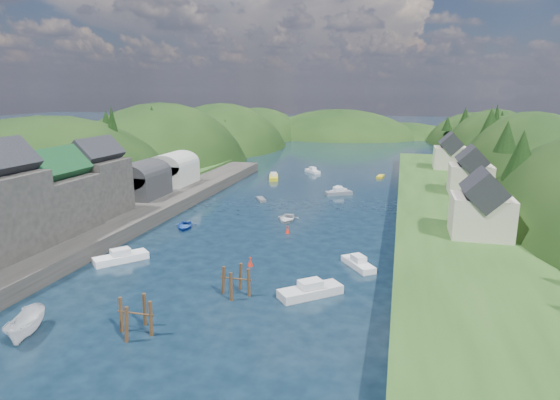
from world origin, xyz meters
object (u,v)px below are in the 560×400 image
(piling_cluster_near, at_px, (136,320))
(channel_buoy_far, at_px, (287,230))
(channel_buoy_near, at_px, (250,262))
(piling_cluster_far, at_px, (236,284))

(piling_cluster_near, xyz_separation_m, channel_buoy_far, (5.59, 30.80, -0.78))
(piling_cluster_near, distance_m, channel_buoy_near, 17.75)
(channel_buoy_far, bearing_deg, channel_buoy_near, -94.83)
(channel_buoy_near, bearing_deg, piling_cluster_far, -82.26)
(piling_cluster_near, distance_m, channel_buoy_far, 31.32)
(piling_cluster_far, height_order, channel_buoy_near, piling_cluster_far)
(piling_cluster_near, bearing_deg, channel_buoy_far, 79.72)
(piling_cluster_near, bearing_deg, channel_buoy_near, 75.51)
(piling_cluster_near, bearing_deg, piling_cluster_far, 59.46)
(piling_cluster_far, xyz_separation_m, channel_buoy_far, (0.09, 21.48, -0.68))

